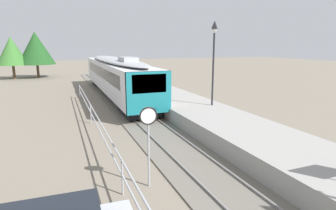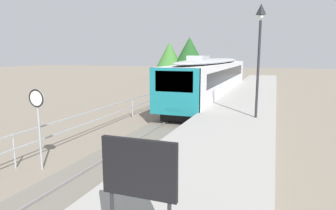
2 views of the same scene
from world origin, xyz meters
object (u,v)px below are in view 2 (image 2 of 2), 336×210
platform_notice_board (139,172)px  speed_limit_sign (37,109)px  platform_lamp_mid_platform (260,40)px  commuter_train (213,76)px

platform_notice_board → speed_limit_sign: size_ratio=0.64×
platform_notice_board → speed_limit_sign: speed_limit_sign is taller
platform_lamp_mid_platform → platform_notice_board: size_ratio=2.97×
commuter_train → speed_limit_sign: bearing=-97.6°
commuter_train → platform_notice_board: (3.24, -21.35, 0.04)m
platform_lamp_mid_platform → platform_notice_board: 11.27m
commuter_train → platform_notice_board: 21.59m
platform_notice_board → speed_limit_sign: 6.76m
platform_lamp_mid_platform → platform_notice_board: bearing=-95.3°
platform_notice_board → platform_lamp_mid_platform: bearing=84.7°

